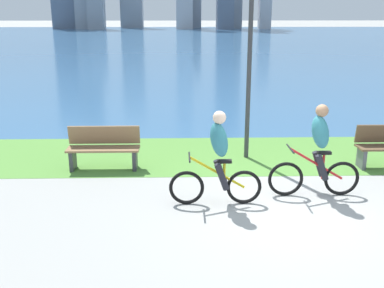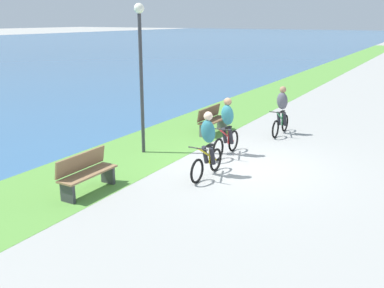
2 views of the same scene
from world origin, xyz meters
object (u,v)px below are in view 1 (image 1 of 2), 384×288
at_px(cyclist_lead, 218,158).
at_px(bench_near_path, 104,148).
at_px(lamppost_tall, 250,35).
at_px(cyclist_trailing, 318,151).

height_order(cyclist_lead, bench_near_path, cyclist_lead).
relative_size(cyclist_lead, lamppost_tall, 0.39).
bearing_deg(cyclist_lead, lamppost_tall, 71.45).
xyz_separation_m(cyclist_trailing, lamppost_tall, (-0.93, 2.25, 1.88)).
distance_m(bench_near_path, lamppost_tall, 3.91).
xyz_separation_m(cyclist_lead, cyclist_trailing, (1.79, 0.33, 0.01)).
height_order(bench_near_path, lamppost_tall, lamppost_tall).
distance_m(cyclist_lead, cyclist_trailing, 1.82).
xyz_separation_m(cyclist_lead, lamppost_tall, (0.87, 2.58, 1.89)).
relative_size(cyclist_trailing, bench_near_path, 1.12).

